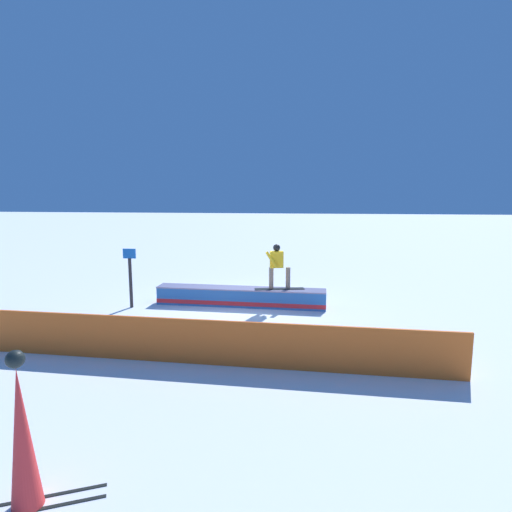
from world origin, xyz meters
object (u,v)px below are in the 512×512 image
snowboarder (277,265)px  background_skier_left (22,436)px  trail_marker (130,276)px  grind_box (240,298)px

snowboarder → background_skier_left: bearing=75.6°
trail_marker → snowboarder: bearing=-173.2°
grind_box → trail_marker: trail_marker is taller
grind_box → trail_marker: size_ratio=2.90×
grind_box → background_skier_left: bearing=83.0°
grind_box → background_skier_left: (1.07, 8.76, 0.60)m
snowboarder → trail_marker: (4.52, 0.54, -0.36)m
snowboarder → background_skier_left: (2.24, 8.70, -0.49)m
background_skier_left → trail_marker: bearing=-74.4°
snowboarder → trail_marker: size_ratio=0.84×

